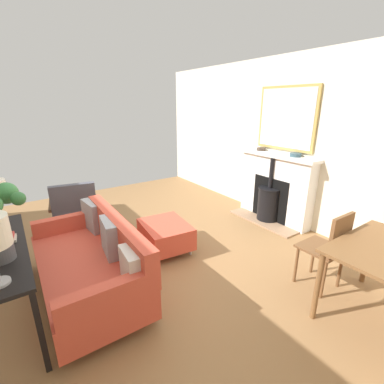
{
  "coord_description": "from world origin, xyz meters",
  "views": [
    {
      "loc": [
        1.17,
        2.94,
        1.92
      ],
      "look_at": [
        -0.72,
        0.19,
        0.82
      ],
      "focal_mm": 25.11,
      "sensor_mm": 36.0,
      "label": 1
    }
  ],
  "objects_px": {
    "mantel_bowl_near": "(261,149)",
    "dining_chair_near_fireplace": "(330,245)",
    "fireplace": "(274,191)",
    "console_table": "(2,257)",
    "mantel_bowl_far": "(296,155)",
    "ottoman": "(166,234)",
    "armchair_accent": "(74,205)",
    "sofa": "(93,262)"
  },
  "relations": [
    {
      "from": "mantel_bowl_near",
      "to": "dining_chair_near_fireplace",
      "type": "height_order",
      "value": "mantel_bowl_near"
    },
    {
      "from": "mantel_bowl_near",
      "to": "dining_chair_near_fireplace",
      "type": "distance_m",
      "value": 2.28
    },
    {
      "from": "fireplace",
      "to": "mantel_bowl_near",
      "type": "relative_size",
      "value": 9.25
    },
    {
      "from": "console_table",
      "to": "dining_chair_near_fireplace",
      "type": "relative_size",
      "value": 1.73
    },
    {
      "from": "mantel_bowl_far",
      "to": "mantel_bowl_near",
      "type": "bearing_deg",
      "value": -90.0
    },
    {
      "from": "ottoman",
      "to": "armchair_accent",
      "type": "relative_size",
      "value": 0.91
    },
    {
      "from": "sofa",
      "to": "console_table",
      "type": "height_order",
      "value": "sofa"
    },
    {
      "from": "sofa",
      "to": "console_table",
      "type": "xyz_separation_m",
      "value": [
        0.73,
        0.0,
        0.32
      ]
    },
    {
      "from": "dining_chair_near_fireplace",
      "to": "mantel_bowl_far",
      "type": "bearing_deg",
      "value": -130.19
    },
    {
      "from": "mantel_bowl_far",
      "to": "sofa",
      "type": "distance_m",
      "value": 3.2
    },
    {
      "from": "mantel_bowl_far",
      "to": "console_table",
      "type": "distance_m",
      "value": 3.86
    },
    {
      "from": "fireplace",
      "to": "mantel_bowl_far",
      "type": "distance_m",
      "value": 0.73
    },
    {
      "from": "sofa",
      "to": "ottoman",
      "type": "relative_size",
      "value": 2.25
    },
    {
      "from": "console_table",
      "to": "mantel_bowl_near",
      "type": "bearing_deg",
      "value": -171.84
    },
    {
      "from": "sofa",
      "to": "console_table",
      "type": "distance_m",
      "value": 0.8
    },
    {
      "from": "fireplace",
      "to": "sofa",
      "type": "relative_size",
      "value": 0.81
    },
    {
      "from": "sofa",
      "to": "ottoman",
      "type": "distance_m",
      "value": 1.09
    },
    {
      "from": "mantel_bowl_far",
      "to": "armchair_accent",
      "type": "bearing_deg",
      "value": -29.02
    },
    {
      "from": "armchair_accent",
      "to": "dining_chair_near_fireplace",
      "type": "height_order",
      "value": "dining_chair_near_fireplace"
    },
    {
      "from": "armchair_accent",
      "to": "dining_chair_near_fireplace",
      "type": "bearing_deg",
      "value": 123.4
    },
    {
      "from": "fireplace",
      "to": "mantel_bowl_near",
      "type": "xyz_separation_m",
      "value": [
        -0.04,
        -0.38,
        0.66
      ]
    },
    {
      "from": "mantel_bowl_far",
      "to": "dining_chair_near_fireplace",
      "type": "xyz_separation_m",
      "value": [
        1.05,
        1.24,
        -0.65
      ]
    },
    {
      "from": "mantel_bowl_near",
      "to": "sofa",
      "type": "height_order",
      "value": "mantel_bowl_near"
    },
    {
      "from": "mantel_bowl_far",
      "to": "console_table",
      "type": "xyz_separation_m",
      "value": [
        3.82,
        -0.14,
        -0.51
      ]
    },
    {
      "from": "sofa",
      "to": "console_table",
      "type": "relative_size",
      "value": 1.12
    },
    {
      "from": "mantel_bowl_far",
      "to": "sofa",
      "type": "xyz_separation_m",
      "value": [
        3.09,
        -0.14,
        -0.83
      ]
    },
    {
      "from": "console_table",
      "to": "mantel_bowl_far",
      "type": "bearing_deg",
      "value": 177.93
    },
    {
      "from": "mantel_bowl_far",
      "to": "dining_chair_near_fireplace",
      "type": "height_order",
      "value": "mantel_bowl_far"
    },
    {
      "from": "fireplace",
      "to": "armchair_accent",
      "type": "distance_m",
      "value": 3.19
    },
    {
      "from": "sofa",
      "to": "dining_chair_near_fireplace",
      "type": "relative_size",
      "value": 1.94
    },
    {
      "from": "sofa",
      "to": "mantel_bowl_near",
      "type": "bearing_deg",
      "value": -170.02
    },
    {
      "from": "mantel_bowl_near",
      "to": "mantel_bowl_far",
      "type": "xyz_separation_m",
      "value": [
        0.0,
        0.69,
        0.0
      ]
    },
    {
      "from": "ottoman",
      "to": "console_table",
      "type": "relative_size",
      "value": 0.5
    },
    {
      "from": "ottoman",
      "to": "dining_chair_near_fireplace",
      "type": "bearing_deg",
      "value": 120.74
    },
    {
      "from": "sofa",
      "to": "ottoman",
      "type": "bearing_deg",
      "value": -163.55
    },
    {
      "from": "mantel_bowl_far",
      "to": "sofa",
      "type": "relative_size",
      "value": 0.1
    },
    {
      "from": "fireplace",
      "to": "sofa",
      "type": "distance_m",
      "value": 3.06
    },
    {
      "from": "fireplace",
      "to": "mantel_bowl_near",
      "type": "height_order",
      "value": "mantel_bowl_near"
    },
    {
      "from": "sofa",
      "to": "armchair_accent",
      "type": "xyz_separation_m",
      "value": [
        -0.15,
        -1.49,
        0.14
      ]
    },
    {
      "from": "mantel_bowl_far",
      "to": "dining_chair_near_fireplace",
      "type": "distance_m",
      "value": 1.74
    },
    {
      "from": "fireplace",
      "to": "dining_chair_near_fireplace",
      "type": "bearing_deg",
      "value": 56.79
    },
    {
      "from": "mantel_bowl_far",
      "to": "console_table",
      "type": "relative_size",
      "value": 0.11
    }
  ]
}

